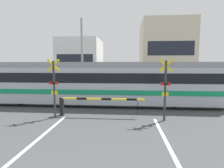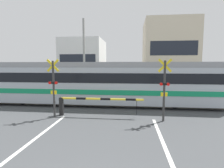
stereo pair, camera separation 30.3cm
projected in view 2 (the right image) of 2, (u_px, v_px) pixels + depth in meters
rail_track_near at (113, 106)px, 11.85m from camera, size 50.00×0.10×0.08m
rail_track_far at (115, 102)px, 13.27m from camera, size 50.00×0.10×0.08m
commuter_train at (97, 82)px, 12.53m from camera, size 17.09×2.82×3.02m
crossing_barrier_near at (85, 102)px, 9.66m from camera, size 4.67×0.20×1.02m
crossing_barrier_far at (132, 89)px, 15.20m from camera, size 4.67×0.20×1.02m
crossing_signal_left at (54, 86)px, 9.26m from camera, size 0.68×0.15×3.14m
crossing_signal_right at (164, 87)px, 8.63m from camera, size 0.68×0.15×3.14m
pedestrian at (114, 82)px, 19.33m from camera, size 0.38×0.22×1.69m
building_left_of_street at (84, 62)px, 26.53m from camera, size 5.84×6.65×6.55m
building_right_of_street at (168, 53)px, 25.04m from camera, size 6.88×6.65×8.96m
utility_pole_streetside at (84, 56)px, 17.89m from camera, size 0.22×0.22×7.49m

